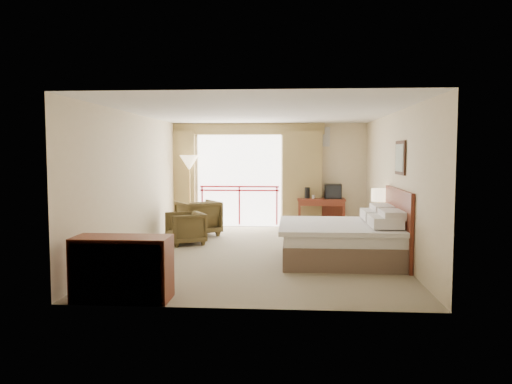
# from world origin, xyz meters

# --- Properties ---
(floor) EXTENTS (7.00, 7.00, 0.00)m
(floor) POSITION_xyz_m (0.00, 0.00, 0.00)
(floor) COLOR gray
(floor) RESTS_ON ground
(ceiling) EXTENTS (7.00, 7.00, 0.00)m
(ceiling) POSITION_xyz_m (0.00, 0.00, 2.70)
(ceiling) COLOR white
(ceiling) RESTS_ON wall_back
(wall_back) EXTENTS (5.00, 0.00, 5.00)m
(wall_back) POSITION_xyz_m (0.00, 3.50, 1.35)
(wall_back) COLOR beige
(wall_back) RESTS_ON ground
(wall_front) EXTENTS (5.00, 0.00, 5.00)m
(wall_front) POSITION_xyz_m (0.00, -3.50, 1.35)
(wall_front) COLOR beige
(wall_front) RESTS_ON ground
(wall_left) EXTENTS (0.00, 7.00, 7.00)m
(wall_left) POSITION_xyz_m (-2.50, 0.00, 1.35)
(wall_left) COLOR beige
(wall_left) RESTS_ON ground
(wall_right) EXTENTS (0.00, 7.00, 7.00)m
(wall_right) POSITION_xyz_m (2.50, 0.00, 1.35)
(wall_right) COLOR beige
(wall_right) RESTS_ON ground
(balcony_door) EXTENTS (2.40, 0.00, 2.40)m
(balcony_door) POSITION_xyz_m (-0.80, 3.48, 1.20)
(balcony_door) COLOR white
(balcony_door) RESTS_ON wall_back
(balcony_railing) EXTENTS (2.09, 0.03, 1.02)m
(balcony_railing) POSITION_xyz_m (-0.80, 3.46, 0.81)
(balcony_railing) COLOR #B50F1C
(balcony_railing) RESTS_ON wall_back
(curtain_left) EXTENTS (1.00, 0.26, 2.50)m
(curtain_left) POSITION_xyz_m (-2.45, 3.35, 1.25)
(curtain_left) COLOR olive
(curtain_left) RESTS_ON wall_back
(curtain_right) EXTENTS (1.00, 0.26, 2.50)m
(curtain_right) POSITION_xyz_m (0.85, 3.35, 1.25)
(curtain_right) COLOR olive
(curtain_right) RESTS_ON wall_back
(valance) EXTENTS (4.40, 0.22, 0.28)m
(valance) POSITION_xyz_m (-0.80, 3.38, 2.55)
(valance) COLOR olive
(valance) RESTS_ON wall_back
(hvac_vent) EXTENTS (0.50, 0.04, 0.50)m
(hvac_vent) POSITION_xyz_m (1.30, 3.47, 2.35)
(hvac_vent) COLOR silver
(hvac_vent) RESTS_ON wall_back
(bed) EXTENTS (2.13, 2.06, 0.97)m
(bed) POSITION_xyz_m (1.50, -0.60, 0.38)
(bed) COLOR brown
(bed) RESTS_ON floor
(headboard) EXTENTS (0.06, 2.10, 1.30)m
(headboard) POSITION_xyz_m (2.46, -0.60, 0.65)
(headboard) COLOR #591E13
(headboard) RESTS_ON wall_right
(framed_art) EXTENTS (0.04, 0.72, 0.60)m
(framed_art) POSITION_xyz_m (2.47, -0.60, 1.85)
(framed_art) COLOR black
(framed_art) RESTS_ON wall_right
(nightstand) EXTENTS (0.47, 0.55, 0.64)m
(nightstand) POSITION_xyz_m (2.35, 0.67, 0.32)
(nightstand) COLOR #591E13
(nightstand) RESTS_ON floor
(table_lamp) EXTENTS (0.32, 0.32, 0.56)m
(table_lamp) POSITION_xyz_m (2.35, 0.72, 1.07)
(table_lamp) COLOR tan
(table_lamp) RESTS_ON nightstand
(phone) EXTENTS (0.21, 0.19, 0.08)m
(phone) POSITION_xyz_m (2.30, 0.52, 0.67)
(phone) COLOR black
(phone) RESTS_ON nightstand
(desk) EXTENTS (1.20, 0.58, 0.78)m
(desk) POSITION_xyz_m (1.32, 3.16, 0.61)
(desk) COLOR #591E13
(desk) RESTS_ON floor
(tv) EXTENTS (0.41, 0.33, 0.37)m
(tv) POSITION_xyz_m (1.62, 3.11, 0.97)
(tv) COLOR black
(tv) RESTS_ON desk
(coffee_maker) EXTENTS (0.17, 0.17, 0.28)m
(coffee_maker) POSITION_xyz_m (0.97, 3.11, 0.92)
(coffee_maker) COLOR black
(coffee_maker) RESTS_ON desk
(cup) EXTENTS (0.07, 0.07, 0.09)m
(cup) POSITION_xyz_m (1.12, 3.06, 0.83)
(cup) COLOR white
(cup) RESTS_ON desk
(wastebasket) EXTENTS (0.27, 0.27, 0.33)m
(wastebasket) POSITION_xyz_m (0.83, 2.54, 0.16)
(wastebasket) COLOR black
(wastebasket) RESTS_ON floor
(armchair_far) EXTENTS (1.24, 1.24, 0.83)m
(armchair_far) POSITION_xyz_m (-1.62, 1.96, 0.00)
(armchair_far) COLOR #403319
(armchair_far) RESTS_ON floor
(armchair_near) EXTENTS (1.00, 0.99, 0.68)m
(armchair_near) POSITION_xyz_m (-1.68, 0.80, 0.00)
(armchair_near) COLOR #403319
(armchair_near) RESTS_ON floor
(side_table) EXTENTS (0.47, 0.47, 0.51)m
(side_table) POSITION_xyz_m (-1.89, 1.42, 0.35)
(side_table) COLOR black
(side_table) RESTS_ON floor
(book) EXTENTS (0.22, 0.25, 0.02)m
(book) POSITION_xyz_m (-1.89, 1.42, 0.51)
(book) COLOR white
(book) RESTS_ON side_table
(floor_lamp) EXTENTS (0.48, 0.48, 1.88)m
(floor_lamp) POSITION_xyz_m (-2.03, 3.00, 1.61)
(floor_lamp) COLOR tan
(floor_lamp) RESTS_ON floor
(dresser) EXTENTS (1.27, 0.54, 0.84)m
(dresser) POSITION_xyz_m (-1.66, -3.24, 0.42)
(dresser) COLOR #591E13
(dresser) RESTS_ON floor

